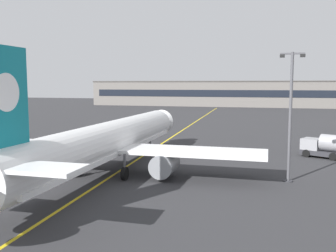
% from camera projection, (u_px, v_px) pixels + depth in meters
% --- Properties ---
extents(ground_plane, '(400.00, 400.00, 0.00)m').
position_uv_depth(ground_plane, '(57.00, 202.00, 29.82)').
color(ground_plane, '#2D2D30').
extents(taxiway_centreline, '(7.25, 179.88, 0.01)m').
position_uv_depth(taxiway_centreline, '(161.00, 144.00, 58.62)').
color(taxiway_centreline, yellow).
rests_on(taxiway_centreline, ground).
extents(airliner_foreground, '(32.02, 41.41, 11.65)m').
position_uv_depth(airliner_foreground, '(107.00, 142.00, 38.60)').
color(airliner_foreground, white).
rests_on(airliner_foreground, ground).
extents(apron_lamp_post, '(2.24, 0.90, 12.23)m').
position_uv_depth(apron_lamp_post, '(290.00, 115.00, 35.34)').
color(apron_lamp_post, '#515156').
rests_on(apron_lamp_post, ground).
extents(service_truck_catering_grey, '(7.88, 5.51, 3.00)m').
position_uv_depth(service_truck_catering_grey, '(334.00, 147.00, 46.76)').
color(service_truck_catering_grey, '#2D2D33').
rests_on(service_truck_catering_grey, ground).
extents(safety_cone_by_nose_gear, '(0.44, 0.44, 0.55)m').
position_uv_depth(safety_cone_by_nose_gear, '(165.00, 148.00, 53.66)').
color(safety_cone_by_nose_gear, orange).
rests_on(safety_cone_by_nose_gear, ground).
extents(terminal_building, '(139.27, 12.40, 10.59)m').
position_uv_depth(terminal_building, '(255.00, 94.00, 153.98)').
color(terminal_building, slate).
rests_on(terminal_building, ground).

